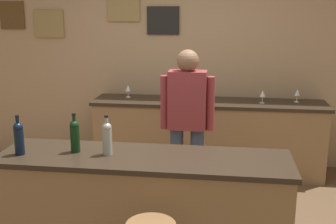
{
  "coord_description": "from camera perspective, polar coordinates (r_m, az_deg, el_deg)",
  "views": [
    {
      "loc": [
        0.58,
        -3.29,
        1.99
      ],
      "look_at": [
        0.07,
        0.45,
        1.05
      ],
      "focal_mm": 44.65,
      "sensor_mm": 36.0,
      "label": 1
    }
  ],
  "objects": [
    {
      "name": "bar_counter",
      "position": [
        3.32,
        -3.3,
        -13.45
      ],
      "size": [
        2.2,
        0.6,
        0.92
      ],
      "color": "olive",
      "rests_on": "ground_plane"
    },
    {
      "name": "side_counter",
      "position": [
        5.18,
        5.41,
        -3.36
      ],
      "size": [
        2.81,
        0.56,
        0.9
      ],
      "color": "olive",
      "rests_on": "ground_plane"
    },
    {
      "name": "wine_glass_a",
      "position": [
        5.26,
        -5.49,
        3.2
      ],
      "size": [
        0.07,
        0.07,
        0.16
      ],
      "color": "silver",
      "rests_on": "side_counter"
    },
    {
      "name": "wine_glass_d",
      "position": [
        5.2,
        17.23,
        2.5
      ],
      "size": [
        0.07,
        0.07,
        0.16
      ],
      "color": "silver",
      "rests_on": "side_counter"
    },
    {
      "name": "wine_glass_c",
      "position": [
        5.04,
        12.79,
        2.42
      ],
      "size": [
        0.07,
        0.07,
        0.16
      ],
      "color": "silver",
      "rests_on": "side_counter"
    },
    {
      "name": "back_wall",
      "position": [
        5.39,
        1.38,
        7.76
      ],
      "size": [
        6.0,
        0.09,
        2.8
      ],
      "color": "tan",
      "rests_on": "ground_plane"
    },
    {
      "name": "wine_bottle_a",
      "position": [
        3.31,
        -19.7,
        -3.24
      ],
      "size": [
        0.07,
        0.07,
        0.31
      ],
      "color": "black",
      "rests_on": "bar_counter"
    },
    {
      "name": "wine_bottle_b",
      "position": [
        3.25,
        -12.6,
        -3.06
      ],
      "size": [
        0.07,
        0.07,
        0.31
      ],
      "color": "black",
      "rests_on": "bar_counter"
    },
    {
      "name": "wine_bottle_c",
      "position": [
        3.15,
        -8.32,
        -3.42
      ],
      "size": [
        0.07,
        0.07,
        0.31
      ],
      "color": "#999E99",
      "rests_on": "bar_counter"
    },
    {
      "name": "wine_glass_b",
      "position": [
        5.14,
        1.91,
        3.0
      ],
      "size": [
        0.07,
        0.07,
        0.16
      ],
      "color": "silver",
      "rests_on": "side_counter"
    },
    {
      "name": "bartender",
      "position": [
        4.03,
        2.63,
        -1.18
      ],
      "size": [
        0.52,
        0.21,
        1.62
      ],
      "color": "#384766",
      "rests_on": "ground_plane"
    }
  ]
}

